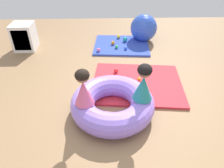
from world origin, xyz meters
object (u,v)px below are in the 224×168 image
Objects in this scene: play_ball_orange_second at (139,79)px; exercise_ball_large at (144,28)px; inflatable_cushion at (112,103)px; storage_cube at (24,37)px; play_ball_pink at (98,50)px; child_in_teal at (143,83)px; play_ball_orange at (113,43)px; play_ball_teal at (125,39)px; child_in_pink at (83,88)px; play_ball_green at (117,47)px; play_ball_red at (116,70)px; play_ball_blue at (126,48)px; play_ball_yellow at (119,37)px.

play_ball_orange_second is 0.10× the size of exercise_ball_large.
inflatable_cushion is 2.05× the size of storage_cube.
child_in_teal is at bearing -72.24° from play_ball_pink.
play_ball_teal is (0.29, 0.16, 0.01)m from play_ball_orange.
child_in_pink reaches higher than inflatable_cushion.
play_ball_green is 0.98m from play_ball_red.
storage_cube is at bearing -173.80° from play_ball_teal.
child_in_pink reaches higher than play_ball_teal.
play_ball_pink reaches higher than play_ball_blue.
play_ball_green is (0.07, -0.20, -0.01)m from play_ball_orange.
play_ball_yellow is 0.14× the size of storage_cube.
play_ball_orange is at bearing -151.70° from play_ball_teal.
play_ball_pink is at bearing 122.47° from play_ball_orange_second.
play_ball_green is 0.87× the size of play_ball_red.
inflatable_cushion is 0.86m from play_ball_orange_second.
play_ball_green reaches higher than play_ball_orange_second.
play_ball_orange_second is at bearing 120.40° from child_in_teal.
play_ball_yellow is 2.11m from storage_cube.
child_in_pink is 7.52× the size of play_ball_orange_second.
child_in_pink is at bearing -133.60° from play_ball_orange_second.
storage_cube is at bearing 150.48° from play_ball_red.
inflatable_cushion is 2.58m from exercise_ball_large.
play_ball_yellow is at bearing 55.71° from play_ball_pink.
play_ball_green is at bearing -121.32° from play_ball_teal.
play_ball_orange_second is at bearing -100.88° from exercise_ball_large.
play_ball_green is (0.51, 2.12, -0.48)m from child_in_pink.
play_ball_orange is 1.03× the size of play_ball_yellow.
child_in_pink is 0.74m from child_in_teal.
play_ball_red reaches higher than play_ball_orange_second.
play_ball_blue is at bearing -44.68° from play_ball_orange.
play_ball_orange is 1.92m from storage_cube.
play_ball_pink is at bearing -160.39° from play_ball_green.
play_ball_pink is at bearing -133.36° from play_ball_orange.
play_ball_blue is (0.12, -0.61, -0.01)m from play_ball_yellow.
storage_cube is at bearing 172.61° from child_in_teal.
child_in_pink is at bearing -102.43° from play_ball_yellow.
play_ball_teal reaches higher than play_ball_pink.
inflatable_cushion is 14.49× the size of play_ball_red.
play_ball_teal is 0.19× the size of storage_cube.
storage_cube is (-2.06, -0.43, 0.20)m from play_ball_yellow.
child_in_pink is 4.48× the size of play_ball_teal.
child_in_teal is 2.04m from play_ball_blue.
play_ball_orange_second is at bearing -30.69° from storage_cube.
child_in_pink reaches higher than play_ball_yellow.
play_ball_orange_second is at bearing -84.13° from play_ball_blue.
play_ball_orange_second is at bearing 56.37° from inflatable_cushion.
play_ball_blue is at bearing -19.38° from play_ball_green.
play_ball_teal is at bearing 145.73° from child_in_pink.
play_ball_green is 2.00m from storage_cube.
play_ball_pink is at bearing -9.05° from storage_cube.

